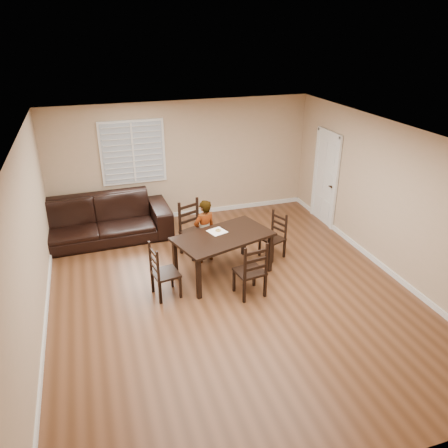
{
  "coord_description": "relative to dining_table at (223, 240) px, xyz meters",
  "views": [
    {
      "loc": [
        -2.03,
        -5.96,
        4.23
      ],
      "look_at": [
        0.09,
        0.67,
        1.0
      ],
      "focal_mm": 35.0,
      "sensor_mm": 36.0,
      "label": 1
    }
  ],
  "objects": [
    {
      "name": "chair_left",
      "position": [
        -1.23,
        -0.37,
        -0.27
      ],
      "size": [
        0.48,
        0.5,
        0.98
      ],
      "rotation": [
        0.0,
        0.0,
        1.74
      ],
      "color": "black",
      "rests_on": "ground"
    },
    {
      "name": "ground",
      "position": [
        -0.06,
        -0.63,
        -0.71
      ],
      "size": [
        7.0,
        7.0,
        0.0
      ],
      "primitive_type": "plane",
      "color": "brown",
      "rests_on": "ground"
    },
    {
      "name": "donut",
      "position": [
        -0.04,
        0.19,
        0.11
      ],
      "size": [
        0.1,
        0.1,
        0.04
      ],
      "color": "#B2883F",
      "rests_on": "napkin"
    },
    {
      "name": "chair_near",
      "position": [
        -0.33,
        1.04,
        -0.21
      ],
      "size": [
        0.63,
        0.61,
        1.09
      ],
      "rotation": [
        0.0,
        0.0,
        0.39
      ],
      "color": "black",
      "rests_on": "ground"
    },
    {
      "name": "room",
      "position": [
        -0.03,
        -0.45,
        1.1
      ],
      "size": [
        6.04,
        7.04,
        2.72
      ],
      "color": "tan",
      "rests_on": "ground"
    },
    {
      "name": "chair_right",
      "position": [
        1.22,
        0.39,
        -0.3
      ],
      "size": [
        0.51,
        0.52,
        0.91
      ],
      "rotation": [
        0.0,
        0.0,
        -1.19
      ],
      "color": "black",
      "rests_on": "ground"
    },
    {
      "name": "child",
      "position": [
        -0.18,
        0.59,
        -0.08
      ],
      "size": [
        0.53,
        0.43,
        1.26
      ],
      "primitive_type": "imported",
      "rotation": [
        0.0,
        0.0,
        3.46
      ],
      "color": "gray",
      "rests_on": "ground"
    },
    {
      "name": "napkin",
      "position": [
        -0.06,
        0.18,
        0.09
      ],
      "size": [
        0.37,
        0.37,
        0.0
      ],
      "primitive_type": "cube",
      "rotation": [
        0.0,
        0.0,
        0.33
      ],
      "color": "white",
      "rests_on": "dining_table"
    },
    {
      "name": "sofa",
      "position": [
        -2.12,
        2.15,
        -0.26
      ],
      "size": [
        3.11,
        1.29,
        0.9
      ],
      "primitive_type": "imported",
      "rotation": [
        0.0,
        0.0,
        0.03
      ],
      "color": "black",
      "rests_on": "ground"
    },
    {
      "name": "chair_far",
      "position": [
        0.25,
        -0.86,
        -0.25
      ],
      "size": [
        0.51,
        0.49,
        1.02
      ],
      "rotation": [
        0.0,
        0.0,
        3.28
      ],
      "color": "black",
      "rests_on": "ground"
    },
    {
      "name": "dining_table",
      "position": [
        0.0,
        0.0,
        0.0
      ],
      "size": [
        1.91,
        1.42,
        0.8
      ],
      "rotation": [
        0.0,
        0.0,
        0.3
      ],
      "color": "black",
      "rests_on": "ground"
    }
  ]
}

